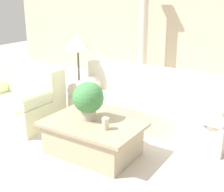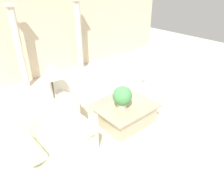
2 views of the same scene
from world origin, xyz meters
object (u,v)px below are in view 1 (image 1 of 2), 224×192
Objects in this scene: loveseat at (21,99)px; floor_lamp at (78,44)px; coffee_table at (93,138)px; potted_plant at (88,99)px; sofa_long at (150,104)px.

floor_lamp is at bearing 59.38° from loveseat.
potted_plant is at bearing 145.15° from coffee_table.
coffee_table is (1.61, -0.28, -0.14)m from loveseat.
loveseat is at bearing 170.11° from coffee_table.
loveseat is 1.01× the size of coffee_table.
loveseat reaches higher than coffee_table.
loveseat is 2.56× the size of potted_plant.
sofa_long is 4.98× the size of potted_plant.
coffee_table is at bearing -9.89° from loveseat.
loveseat is 1.64m from coffee_table.
floor_lamp is (-0.99, 1.05, 0.47)m from potted_plant.
sofa_long is 1.97× the size of coffee_table.
sofa_long is 1.23m from potted_plant.
floor_lamp is (0.51, 0.85, 0.81)m from loveseat.
potted_plant reaches higher than loveseat.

